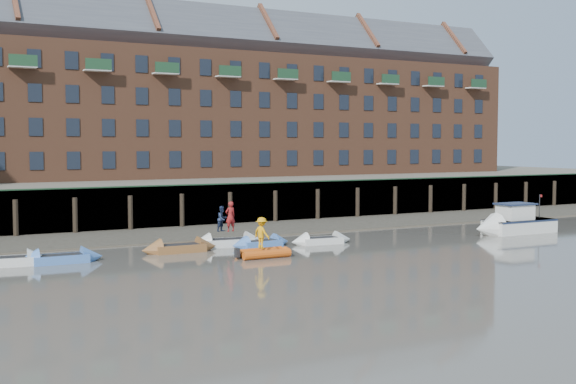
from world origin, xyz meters
TOP-DOWN VIEW (x-y plane):
  - ground at (0.00, 0.00)m, footprint 220.00×220.00m
  - foreshore at (0.00, 18.00)m, footprint 110.00×8.00m
  - mud_band at (0.00, 14.60)m, footprint 110.00×1.60m
  - river_wall at (-0.00, 22.38)m, footprint 110.00×1.23m
  - bank_terrace at (0.00, 36.00)m, footprint 110.00×28.00m
  - apartment_terrace at (-0.00, 36.99)m, footprint 80.60×15.56m
  - rowboat_0 at (-16.12, 9.74)m, footprint 4.77×1.90m
  - rowboat_1 at (-13.30, 9.33)m, footprint 4.52×1.36m
  - rowboat_2 at (-6.31, 10.03)m, footprint 4.64×1.40m
  - rowboat_3 at (-2.81, 10.91)m, footprint 4.89×1.94m
  - rowboat_4 at (-1.08, 9.77)m, footprint 4.14×1.55m
  - rowboat_5 at (2.95, 9.16)m, footprint 4.25×1.59m
  - rib_tender at (-2.63, 6.00)m, footprint 3.18×1.53m
  - motor_launch at (17.35, 7.38)m, footprint 6.72×2.26m
  - person_rower_a at (-2.65, 10.91)m, footprint 0.75×0.55m
  - person_rower_b at (-3.11, 11.09)m, footprint 0.98×0.90m
  - person_rib_crew at (-2.85, 5.95)m, footprint 0.95×1.29m

SIDE VIEW (x-z plane):
  - ground at x=0.00m, z-range 0.00..0.00m
  - foreshore at x=0.00m, z-range -0.25..0.25m
  - mud_band at x=0.00m, z-range -0.05..0.05m
  - rowboat_4 at x=-1.08m, z-range -0.38..0.80m
  - rowboat_5 at x=2.95m, z-range -0.39..0.82m
  - rowboat_1 at x=-13.30m, z-range -0.42..0.89m
  - rowboat_2 at x=-6.31m, z-range -0.43..0.91m
  - rowboat_0 at x=-16.12m, z-range -0.43..0.91m
  - rib_tender at x=-2.63m, z-range -0.04..0.51m
  - rowboat_3 at x=-2.81m, z-range -0.45..0.94m
  - motor_launch at x=17.35m, z-range -0.68..2.09m
  - person_rib_crew at x=-2.85m, z-range 0.51..2.29m
  - river_wall at x=0.00m, z-range -0.06..3.24m
  - bank_terrace at x=0.00m, z-range 0.00..3.20m
  - person_rower_b at x=-3.11m, z-range 0.93..2.55m
  - person_rower_a at x=-2.65m, z-range 0.93..2.82m
  - apartment_terrace at x=0.00m, z-range 2.34..23.31m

